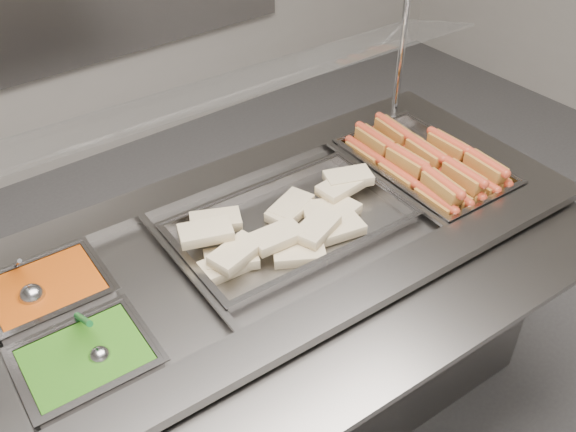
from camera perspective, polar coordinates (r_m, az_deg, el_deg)
steam_counter at (r=2.25m, az=-1.07°, el=-10.04°), size 1.94×0.93×0.91m
tray_rail at (r=1.69m, az=8.83°, el=-11.48°), size 1.83×0.46×0.05m
sneeze_guard at (r=1.89m, az=-5.18°, el=11.11°), size 1.68×0.38×0.44m
pan_hotdogs at (r=2.30m, az=11.96°, el=3.86°), size 0.37×0.57×0.10m
pan_wraps at (r=1.98m, az=0.24°, el=-1.02°), size 0.71×0.44×0.07m
pan_beans at (r=1.90m, az=-20.50°, el=-6.78°), size 0.31×0.26×0.10m
pan_peas at (r=1.69m, az=-17.33°, el=-12.72°), size 0.31×0.26×0.10m
hotdogs_in_buns at (r=2.25m, az=12.13°, el=4.59°), size 0.31×0.53×0.12m
tortilla_wraps at (r=1.94m, az=-0.08°, el=-0.76°), size 0.71×0.39×0.10m
ladle at (r=1.85m, az=-21.84°, el=-6.45°), size 0.07×0.19×0.16m
serving_spoon at (r=1.65m, az=-16.62°, el=-11.32°), size 0.06×0.18×0.14m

